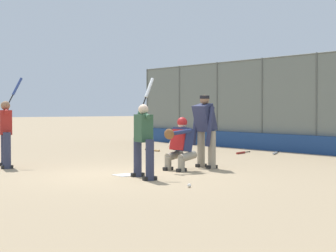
{
  "coord_description": "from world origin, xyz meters",
  "views": [
    {
      "loc": [
        -10.16,
        6.52,
        1.44
      ],
      "look_at": [
        -0.21,
        -1.0,
        1.05
      ],
      "focal_mm": 60.0,
      "sensor_mm": 36.0,
      "label": 1
    }
  ],
  "objects": [
    {
      "name": "ground_plane",
      "position": [
        0.0,
        0.0,
        0.0
      ],
      "size": [
        160.0,
        160.0,
        0.0
      ],
      "primitive_type": "plane",
      "color": "tan"
    },
    {
      "name": "home_plate_marker",
      "position": [
        0.0,
        0.0,
        0.01
      ],
      "size": [
        0.43,
        0.43,
        0.01
      ],
      "primitive_type": "cube",
      "color": "white",
      "rests_on": "ground_plane"
    },
    {
      "name": "spare_bat_third_base_side",
      "position": [
        2.64,
        -6.1,
        0.03
      ],
      "size": [
        0.32,
        0.86,
        0.07
      ],
      "rotation": [
        0.0,
        0.0,
        1.88
      ],
      "color": "black",
      "rests_on": "ground_plane"
    },
    {
      "name": "umpire_home",
      "position": [
        0.11,
        -2.36,
        0.95
      ],
      "size": [
        0.72,
        0.44,
        1.76
      ],
      "rotation": [
        0.0,
        0.0,
        -0.03
      ],
      "color": "gray",
      "rests_on": "ground_plane"
    },
    {
      "name": "spare_bat_near_backstop",
      "position": [
        5.17,
        -4.48,
        0.03
      ],
      "size": [
        0.84,
        0.08,
        0.07
      ],
      "rotation": [
        0.0,
        0.0,
        3.12
      ],
      "color": "black",
      "rests_on": "ground_plane"
    },
    {
      "name": "catcher_behind_plate",
      "position": [
        0.02,
        -1.52,
        0.64
      ],
      "size": [
        0.69,
        0.8,
        1.24
      ],
      "rotation": [
        0.0,
        0.0,
        0.15
      ],
      "color": "gray",
      "rests_on": "ground_plane"
    },
    {
      "name": "baseball_loose",
      "position": [
        -2.29,
        0.09,
        0.04
      ],
      "size": [
        0.07,
        0.07,
        0.07
      ],
      "primitive_type": "sphere",
      "color": "white",
      "rests_on": "ground_plane"
    },
    {
      "name": "spare_bat_first_base_side",
      "position": [
        1.88,
        -6.83,
        0.03
      ],
      "size": [
        0.5,
        0.78,
        0.07
      ],
      "rotation": [
        0.0,
        0.0,
        2.12
      ],
      "color": "black",
      "rests_on": "ground_plane"
    },
    {
      "name": "batter_on_deck",
      "position": [
        3.16,
        1.43,
        0.89
      ],
      "size": [
        0.89,
        0.87,
        2.23
      ],
      "rotation": [
        0.0,
        0.0,
        -0.29
      ],
      "color": "#2D334C",
      "rests_on": "ground_plane"
    },
    {
      "name": "batter_at_plate",
      "position": [
        -0.69,
        -0.01,
        0.83
      ],
      "size": [
        0.88,
        0.79,
        2.1
      ],
      "rotation": [
        0.0,
        0.0,
        -0.23
      ],
      "color": "#2D334C",
      "rests_on": "ground_plane"
    }
  ]
}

